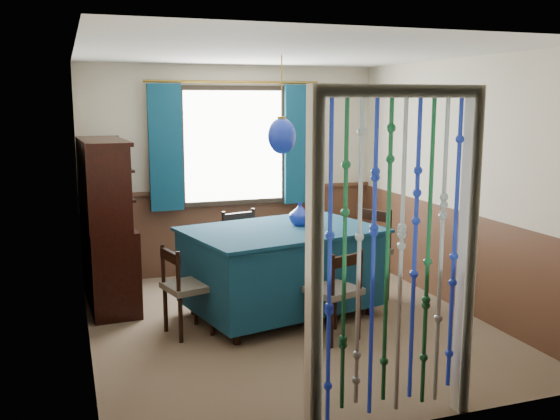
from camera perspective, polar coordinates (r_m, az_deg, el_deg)
name	(u,v)px	position (r m, az deg, el deg)	size (l,w,h in m)	color
floor	(289,324)	(6.00, 0.80, -10.37)	(4.00, 4.00, 0.00)	brown
ceiling	(289,53)	(5.64, 0.86, 14.20)	(4.00, 4.00, 0.00)	silver
wall_back	(233,171)	(7.58, -4.32, 3.62)	(3.60, 3.60, 0.00)	beige
wall_front	(400,238)	(3.89, 10.89, -2.57)	(3.60, 3.60, 0.00)	beige
wall_left	(83,204)	(5.35, -17.60, 0.54)	(4.00, 4.00, 0.00)	beige
wall_right	(457,185)	(6.51, 15.90, 2.23)	(4.00, 4.00, 0.00)	beige
wainscot_back	(234,231)	(7.69, -4.22, -1.96)	(3.60, 3.60, 0.00)	#4B2C1C
wainscot_front	(395,353)	(4.13, 10.43, -12.74)	(3.60, 3.60, 0.00)	#4B2C1C
wainscot_left	(89,292)	(5.52, -17.04, -7.15)	(4.00, 4.00, 0.00)	#4B2C1C
wainscot_right	(452,257)	(6.64, 15.49, -4.20)	(4.00, 4.00, 0.00)	#4B2C1C
window	(234,146)	(7.51, -4.25, 5.86)	(1.32, 0.12, 1.42)	black
doorway	(394,268)	(3.99, 10.36, -5.20)	(1.16, 0.12, 2.18)	silver
dining_table	(282,266)	(6.11, 0.15, -5.11)	(2.01, 1.59, 0.87)	#0F3750
chair_near	(336,291)	(5.52, 5.12, -7.43)	(0.51, 0.50, 0.82)	black
chair_far	(246,251)	(6.77, -3.15, -3.75)	(0.54, 0.52, 0.91)	black
chair_left	(185,287)	(5.68, -8.68, -7.01)	(0.48, 0.49, 0.82)	black
chair_right	(364,252)	(6.63, 7.67, -3.81)	(0.63, 0.64, 0.97)	black
sideboard	(107,247)	(6.67, -15.50, -3.32)	(0.52, 1.33, 1.70)	black
pendant_lamp	(282,136)	(5.91, 0.15, 6.81)	(0.27, 0.27, 0.91)	olive
vase_table	(300,215)	(6.17, 1.83, -0.44)	(0.20, 0.20, 0.21)	#162999
bowl_shelf	(113,193)	(6.31, -15.06, 1.52)	(0.23, 0.23, 0.06)	beige
vase_sideboard	(110,209)	(6.89, -15.30, 0.09)	(0.18, 0.18, 0.18)	beige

